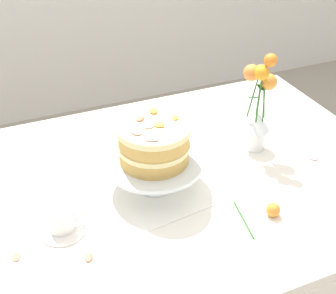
# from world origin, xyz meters

# --- Properties ---
(dining_table) EXTENTS (1.40, 1.00, 0.74)m
(dining_table) POSITION_xyz_m (0.00, -0.03, 0.65)
(dining_table) COLOR white
(dining_table) RESTS_ON ground
(linen_napkin) EXTENTS (0.36, 0.36, 0.00)m
(linen_napkin) POSITION_xyz_m (-0.08, -0.03, 0.74)
(linen_napkin) COLOR white
(linen_napkin) RESTS_ON dining_table
(cake_stand) EXTENTS (0.29, 0.29, 0.10)m
(cake_stand) POSITION_xyz_m (-0.08, -0.03, 0.82)
(cake_stand) COLOR silver
(cake_stand) RESTS_ON linen_napkin
(layer_cake) EXTENTS (0.21, 0.21, 0.12)m
(layer_cake) POSITION_xyz_m (-0.08, -0.03, 0.90)
(layer_cake) COLOR tan
(layer_cake) RESTS_ON cake_stand
(flower_vase) EXTENTS (0.10, 0.09, 0.35)m
(flower_vase) POSITION_xyz_m (0.30, 0.04, 0.90)
(flower_vase) COLOR silver
(flower_vase) RESTS_ON dining_table
(teacup) EXTENTS (0.13, 0.13, 0.06)m
(teacup) POSITION_xyz_m (-0.38, -0.10, 0.77)
(teacup) COLOR white
(teacup) RESTS_ON dining_table
(fallen_rose) EXTENTS (0.12, 0.15, 0.04)m
(fallen_rose) POSITION_xyz_m (0.17, -0.27, 0.76)
(fallen_rose) COLOR #2D6028
(fallen_rose) RESTS_ON dining_table
(loose_petal_0) EXTENTS (0.03, 0.04, 0.01)m
(loose_petal_0) POSITION_xyz_m (-0.34, -0.22, 0.74)
(loose_petal_0) COLOR #E56B51
(loose_petal_0) RESTS_ON dining_table
(loose_petal_1) EXTENTS (0.03, 0.03, 0.00)m
(loose_petal_1) POSITION_xyz_m (-0.50, -0.15, 0.74)
(loose_petal_1) COLOR #E56B51
(loose_petal_1) RESTS_ON dining_table
(loose_petal_2) EXTENTS (0.04, 0.04, 0.01)m
(loose_petal_2) POSITION_xyz_m (0.45, -0.09, 0.74)
(loose_petal_2) COLOR pink
(loose_petal_2) RESTS_ON dining_table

